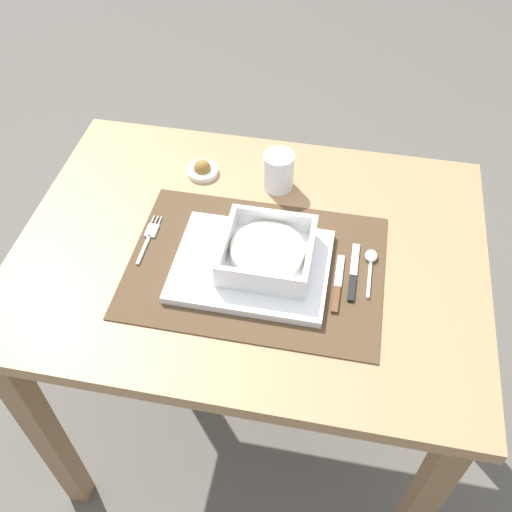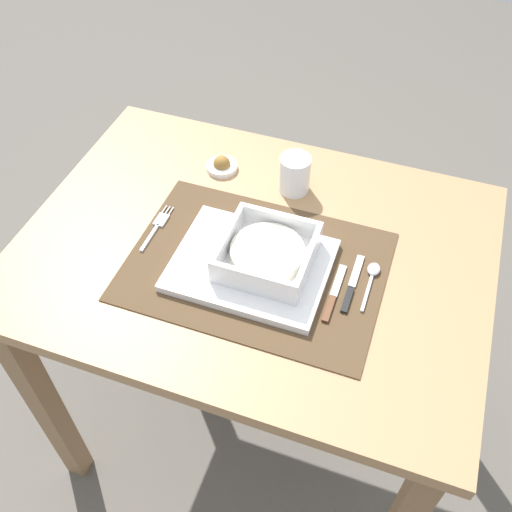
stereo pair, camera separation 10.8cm
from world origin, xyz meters
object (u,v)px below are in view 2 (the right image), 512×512
Objects in this scene: bread_knife at (333,296)px; dining_table at (254,284)px; butter_knife at (351,288)px; porridge_bowl at (267,254)px; fork at (158,224)px; drinking_glass at (295,176)px; spoon at (372,274)px; condiment_saucer at (222,165)px.

dining_table is at bearing 152.94° from bread_knife.
butter_knife is 1.00× the size of bread_knife.
fork is at bearing 172.71° from porridge_bowl.
butter_knife is at bearing 0.80° from porridge_bowl.
porridge_bowl reaches higher than fork.
drinking_glass is (0.02, 0.19, 0.16)m from dining_table.
dining_table is 0.24m from drinking_glass.
fork is at bearing -179.45° from spoon.
drinking_glass is at bearing 94.35° from porridge_bowl.
butter_knife is 0.04m from bread_knife.
butter_knife is at bearing -34.14° from condiment_saucer.
condiment_saucer is at bearing 141.87° from butter_knife.
condiment_saucer is (-0.17, 0.01, -0.03)m from drinking_glass.
porridge_bowl is at bearing 163.39° from bread_knife.
drinking_glass is at bearing 43.74° from fork.
porridge_bowl reaches higher than bread_knife.
butter_knife reaches higher than fork.
bread_knife is 1.65× the size of drinking_glass.
bread_knife reaches higher than fork.
dining_table is 5.53× the size of porridge_bowl.
spoon reaches higher than bread_knife.
butter_knife and bread_knife have the same top height.
fork reaches higher than dining_table.
fork is at bearing -176.17° from dining_table.
butter_knife reaches higher than dining_table.
dining_table is 6.69× the size of butter_knife.
spoon is at bearing 50.64° from butter_knife.
drinking_glass reaches higher than bread_knife.
fork is at bearing -138.39° from drinking_glass.
drinking_glass is (-0.18, 0.23, 0.03)m from butter_knife.
drinking_glass reaches higher than butter_knife.
spoon reaches higher than dining_table.
dining_table is at bearing 5.96° from fork.
porridge_bowl is at bearing -46.79° from dining_table.
porridge_bowl is 0.23m from drinking_glass.
fork is (-0.20, -0.01, 0.13)m from dining_table.
condiment_saucer reaches higher than fork.
drinking_glass is at bearing 137.25° from spoon.
porridge_bowl is at bearing -85.65° from drinking_glass.
bread_knife is at bearing -134.37° from butter_knife.
dining_table is 13.37× the size of condiment_saucer.
porridge_bowl is 0.20m from spoon.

